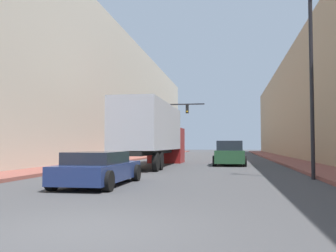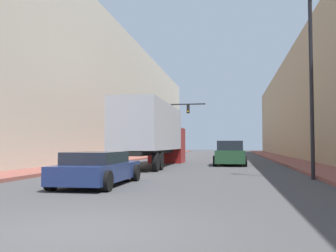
{
  "view_description": "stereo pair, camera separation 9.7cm",
  "coord_description": "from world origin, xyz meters",
  "px_view_note": "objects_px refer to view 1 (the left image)",
  "views": [
    {
      "loc": [
        2.44,
        -5.88,
        1.41
      ],
      "look_at": [
        -0.77,
        13.18,
        2.38
      ],
      "focal_mm": 40.0,
      "sensor_mm": 36.0,
      "label": 1
    },
    {
      "loc": [
        2.53,
        -5.86,
        1.41
      ],
      "look_at": [
        -0.77,
        13.18,
        2.38
      ],
      "focal_mm": 40.0,
      "sensor_mm": 36.0,
      "label": 2
    }
  ],
  "objects_px": {
    "semi_truck": "(154,133)",
    "street_lamp": "(311,58)",
    "sedan_car": "(99,169)",
    "suv_car": "(230,154)",
    "traffic_signal_gantry": "(165,119)"
  },
  "relations": [
    {
      "from": "semi_truck",
      "to": "street_lamp",
      "type": "relative_size",
      "value": 1.56
    },
    {
      "from": "sedan_car",
      "to": "street_lamp",
      "type": "height_order",
      "value": "street_lamp"
    },
    {
      "from": "suv_car",
      "to": "semi_truck",
      "type": "bearing_deg",
      "value": -158.21
    },
    {
      "from": "semi_truck",
      "to": "traffic_signal_gantry",
      "type": "height_order",
      "value": "traffic_signal_gantry"
    },
    {
      "from": "semi_truck",
      "to": "sedan_car",
      "type": "height_order",
      "value": "semi_truck"
    },
    {
      "from": "suv_car",
      "to": "street_lamp",
      "type": "xyz_separation_m",
      "value": [
        3.39,
        -10.08,
        4.17
      ]
    },
    {
      "from": "semi_truck",
      "to": "sedan_car",
      "type": "distance_m",
      "value": 11.73
    },
    {
      "from": "suv_car",
      "to": "traffic_signal_gantry",
      "type": "distance_m",
      "value": 15.0
    },
    {
      "from": "sedan_car",
      "to": "traffic_signal_gantry",
      "type": "height_order",
      "value": "traffic_signal_gantry"
    },
    {
      "from": "semi_truck",
      "to": "street_lamp",
      "type": "bearing_deg",
      "value": -44.33
    },
    {
      "from": "semi_truck",
      "to": "street_lamp",
      "type": "xyz_separation_m",
      "value": [
        8.3,
        -8.11,
        2.75
      ]
    },
    {
      "from": "street_lamp",
      "to": "traffic_signal_gantry",
      "type": "bearing_deg",
      "value": 113.75
    },
    {
      "from": "semi_truck",
      "to": "suv_car",
      "type": "bearing_deg",
      "value": 21.79
    },
    {
      "from": "suv_car",
      "to": "street_lamp",
      "type": "bearing_deg",
      "value": -71.42
    },
    {
      "from": "suv_car",
      "to": "traffic_signal_gantry",
      "type": "bearing_deg",
      "value": 117.5
    }
  ]
}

